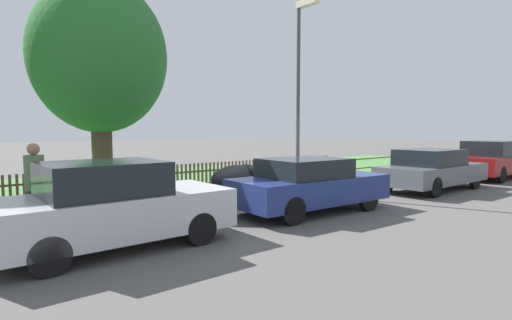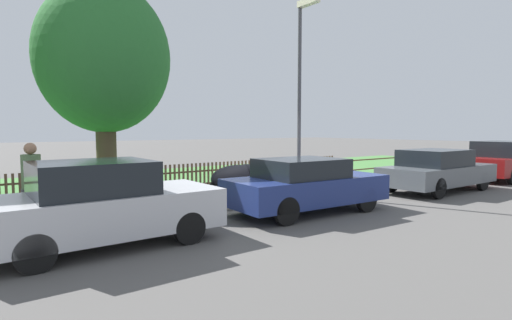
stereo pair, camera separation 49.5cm
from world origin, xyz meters
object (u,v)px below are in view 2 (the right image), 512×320
object	(u,v)px
parked_car_red_compact	(437,170)
pedestrian_by_lamp	(32,181)
parked_car_black_saloon	(102,204)
parked_car_navy_estate	(306,185)
street_lamp	(302,74)
covered_motorcycle	(238,177)
tree_behind_motorcycle	(104,59)
parked_car_white_van	(504,160)

from	to	relation	value
parked_car_red_compact	pedestrian_by_lamp	distance (m)	11.20
parked_car_black_saloon	parked_car_red_compact	size ratio (longest dim) A/B	0.89
parked_car_navy_estate	street_lamp	size ratio (longest dim) A/B	0.70
covered_motorcycle	tree_behind_motorcycle	distance (m)	5.67
tree_behind_motorcycle	street_lamp	size ratio (longest dim) A/B	1.15
parked_car_white_van	street_lamp	size ratio (longest dim) A/B	0.78
parked_car_navy_estate	covered_motorcycle	xyz separation A→B (m)	(-0.22, 2.59, -0.06)
parked_car_navy_estate	parked_car_red_compact	distance (m)	5.57
parked_car_black_saloon	pedestrian_by_lamp	world-z (taller)	pedestrian_by_lamp
parked_car_navy_estate	street_lamp	bearing A→B (deg)	52.37
pedestrian_by_lamp	street_lamp	bearing A→B (deg)	31.90
parked_car_black_saloon	parked_car_red_compact	world-z (taller)	parked_car_black_saloon
parked_car_red_compact	parked_car_black_saloon	bearing A→B (deg)	179.14
parked_car_white_van	street_lamp	xyz separation A→B (m)	(-8.91, 1.88, 2.82)
parked_car_white_van	tree_behind_motorcycle	world-z (taller)	tree_behind_motorcycle
parked_car_white_van	pedestrian_by_lamp	xyz separation A→B (m)	(-15.97, 1.78, 0.22)
parked_car_navy_estate	parked_car_white_van	size ratio (longest dim) A/B	0.89
pedestrian_by_lamp	street_lamp	distance (m)	7.52
tree_behind_motorcycle	pedestrian_by_lamp	bearing A→B (deg)	-120.95
parked_car_navy_estate	parked_car_white_van	world-z (taller)	parked_car_white_van
parked_car_navy_estate	pedestrian_by_lamp	size ratio (longest dim) A/B	2.31
parked_car_white_van	street_lamp	distance (m)	9.54
parked_car_navy_estate	parked_car_red_compact	bearing A→B (deg)	1.28
pedestrian_by_lamp	street_lamp	size ratio (longest dim) A/B	0.30
parked_car_navy_estate	covered_motorcycle	size ratio (longest dim) A/B	2.18
parked_car_black_saloon	parked_car_red_compact	xyz separation A→B (m)	(10.20, -0.05, -0.04)
parked_car_white_van	parked_car_navy_estate	bearing A→B (deg)	178.96
parked_car_black_saloon	covered_motorcycle	bearing A→B (deg)	29.63
parked_car_red_compact	parked_car_white_van	size ratio (longest dim) A/B	0.97
tree_behind_motorcycle	pedestrian_by_lamp	size ratio (longest dim) A/B	3.80
parked_car_black_saloon	parked_car_red_compact	distance (m)	10.20
covered_motorcycle	parked_car_navy_estate	bearing A→B (deg)	-84.74
street_lamp	covered_motorcycle	bearing A→B (deg)	159.81
tree_behind_motorcycle	pedestrian_by_lamp	world-z (taller)	tree_behind_motorcycle
parked_car_black_saloon	tree_behind_motorcycle	size ratio (longest dim) A/B	0.58
parked_car_black_saloon	street_lamp	distance (m)	7.12
parked_car_white_van	parked_car_black_saloon	bearing A→B (deg)	178.94
parked_car_red_compact	tree_behind_motorcycle	bearing A→B (deg)	143.28
parked_car_red_compact	parked_car_white_van	world-z (taller)	parked_car_white_van
parked_car_red_compact	pedestrian_by_lamp	size ratio (longest dim) A/B	2.50
covered_motorcycle	pedestrian_by_lamp	size ratio (longest dim) A/B	1.06
parked_car_black_saloon	parked_car_white_van	world-z (taller)	parked_car_white_van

